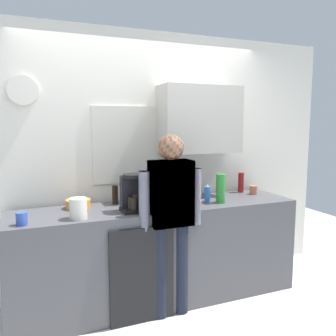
% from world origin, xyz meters
% --- Properties ---
extents(ground_plane, '(8.00, 8.00, 0.00)m').
position_xyz_m(ground_plane, '(0.00, 0.00, 0.00)').
color(ground_plane, silver).
extents(kitchen_counter, '(2.69, 0.64, 0.93)m').
position_xyz_m(kitchen_counter, '(0.00, 0.30, 0.46)').
color(kitchen_counter, '#4C4C51').
rests_on(kitchen_counter, ground_plane).
extents(dishwasher_panel, '(0.56, 0.02, 0.83)m').
position_xyz_m(dishwasher_panel, '(-0.27, -0.03, 0.42)').
color(dishwasher_panel, black).
rests_on(dishwasher_panel, ground_plane).
extents(back_wall_assembly, '(4.29, 0.42, 2.60)m').
position_xyz_m(back_wall_assembly, '(0.07, 0.70, 1.36)').
color(back_wall_assembly, silver).
rests_on(back_wall_assembly, ground_plane).
extents(coffee_maker, '(0.20, 0.20, 0.33)m').
position_xyz_m(coffee_maker, '(-0.29, 0.19, 1.07)').
color(coffee_maker, black).
rests_on(coffee_maker, kitchen_counter).
extents(bottle_red_vinegar, '(0.06, 0.06, 0.22)m').
position_xyz_m(bottle_red_vinegar, '(1.06, 0.54, 1.04)').
color(bottle_red_vinegar, maroon).
rests_on(bottle_red_vinegar, kitchen_counter).
extents(bottle_dark_sauce, '(0.06, 0.06, 0.18)m').
position_xyz_m(bottle_dark_sauce, '(-0.37, 0.50, 1.02)').
color(bottle_dark_sauce, black).
rests_on(bottle_dark_sauce, kitchen_counter).
extents(bottle_clear_soda, '(0.09, 0.09, 0.28)m').
position_xyz_m(bottle_clear_soda, '(0.59, 0.17, 1.07)').
color(bottle_clear_soda, '#2D8C33').
rests_on(bottle_clear_soda, kitchen_counter).
extents(bottle_olive_oil, '(0.06, 0.06, 0.25)m').
position_xyz_m(bottle_olive_oil, '(0.31, 0.22, 1.05)').
color(bottle_olive_oil, olive).
rests_on(bottle_olive_oil, kitchen_counter).
extents(bottle_amber_beer, '(0.06, 0.06, 0.23)m').
position_xyz_m(bottle_amber_beer, '(0.48, 0.44, 1.04)').
color(bottle_amber_beer, brown).
rests_on(bottle_amber_beer, kitchen_counter).
extents(bottle_green_wine, '(0.07, 0.07, 0.30)m').
position_xyz_m(bottle_green_wine, '(-0.03, 0.08, 1.08)').
color(bottle_green_wine, '#195923').
rests_on(bottle_green_wine, kitchen_counter).
extents(cup_terracotta_mug, '(0.08, 0.08, 0.09)m').
position_xyz_m(cup_terracotta_mug, '(1.13, 0.39, 0.97)').
color(cup_terracotta_mug, '#B26647').
rests_on(cup_terracotta_mug, kitchen_counter).
extents(cup_white_mug, '(0.08, 0.08, 0.09)m').
position_xyz_m(cup_white_mug, '(0.14, 0.27, 0.97)').
color(cup_white_mug, white).
rests_on(cup_white_mug, kitchen_counter).
extents(cup_blue_mug, '(0.08, 0.08, 0.10)m').
position_xyz_m(cup_blue_mug, '(-1.18, 0.09, 0.98)').
color(cup_blue_mug, '#3351B2').
rests_on(cup_blue_mug, kitchen_counter).
extents(mixing_bowl, '(0.22, 0.22, 0.08)m').
position_xyz_m(mixing_bowl, '(-0.72, 0.47, 0.97)').
color(mixing_bowl, orange).
rests_on(mixing_bowl, kitchen_counter).
extents(dish_soap, '(0.06, 0.06, 0.18)m').
position_xyz_m(dish_soap, '(0.49, 0.26, 1.00)').
color(dish_soap, blue).
rests_on(dish_soap, kitchen_counter).
extents(storage_canister, '(0.14, 0.14, 0.17)m').
position_xyz_m(storage_canister, '(-0.76, 0.11, 1.01)').
color(storage_canister, silver).
rests_on(storage_canister, kitchen_counter).
extents(person_at_sink, '(0.57, 0.22, 1.60)m').
position_xyz_m(person_at_sink, '(0.00, 0.00, 0.95)').
color(person_at_sink, '#3F4766').
rests_on(person_at_sink, ground_plane).
extents(person_guest, '(0.57, 0.22, 1.60)m').
position_xyz_m(person_guest, '(0.00, 0.00, 0.95)').
color(person_guest, '#3F4766').
rests_on(person_guest, ground_plane).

